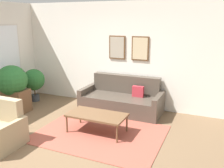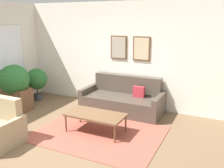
% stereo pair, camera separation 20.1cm
% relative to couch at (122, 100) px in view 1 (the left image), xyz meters
% --- Properties ---
extents(ground_plane, '(16.00, 16.00, 0.00)m').
position_rel_couch_xyz_m(ground_plane, '(-0.49, -2.14, -0.29)').
color(ground_plane, brown).
extents(area_rug, '(2.52, 1.87, 0.01)m').
position_rel_couch_xyz_m(area_rug, '(0.07, -1.41, -0.29)').
color(area_rug, '#9E4C3D').
rests_on(area_rug, ground_plane).
extents(wall_back, '(8.00, 0.09, 2.70)m').
position_rel_couch_xyz_m(wall_back, '(-0.48, 0.46, 1.06)').
color(wall_back, white).
rests_on(wall_back, ground_plane).
extents(couch, '(2.01, 0.90, 0.87)m').
position_rel_couch_xyz_m(couch, '(0.00, 0.00, 0.00)').
color(couch, '#4C4238').
rests_on(couch, ground_plane).
extents(coffee_table, '(1.19, 0.61, 0.40)m').
position_rel_couch_xyz_m(coffee_table, '(-0.02, -1.36, 0.07)').
color(coffee_table, brown).
rests_on(coffee_table, ground_plane).
extents(tv_stand, '(0.79, 0.44, 0.57)m').
position_rel_couch_xyz_m(tv_stand, '(-2.51, -1.10, -0.00)').
color(tv_stand, brown).
rests_on(tv_stand, ground_plane).
extents(tv, '(0.62, 0.28, 0.46)m').
position_rel_couch_xyz_m(tv, '(-2.50, -1.10, 0.51)').
color(tv, '#2D2D33').
rests_on(tv, tv_stand).
extents(potted_plant_tall, '(0.75, 0.75, 1.18)m').
position_rel_couch_xyz_m(potted_plant_tall, '(-2.46, -1.13, 0.50)').
color(potted_plant_tall, slate).
rests_on(potted_plant_tall, ground_plane).
extents(potted_plant_by_window, '(0.60, 0.60, 0.92)m').
position_rel_couch_xyz_m(potted_plant_by_window, '(-2.55, -0.25, 0.31)').
color(potted_plant_by_window, '#383D42').
rests_on(potted_plant_by_window, ground_plane).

